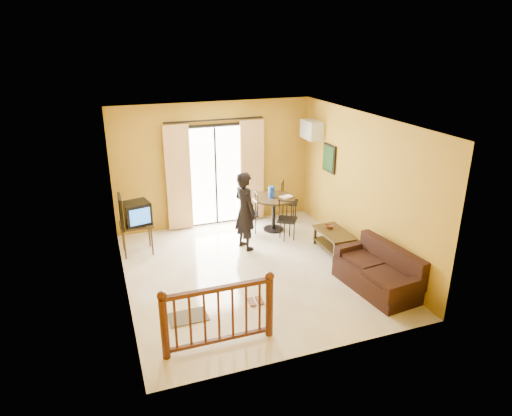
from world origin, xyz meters
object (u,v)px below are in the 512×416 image
object	(u,v)px
television	(136,213)
standing_person	(245,211)
dining_table	(274,204)
sofa	(379,273)
coffee_table	(334,238)

from	to	relation	value
television	standing_person	xyz separation A→B (m)	(2.08, -0.51, -0.04)
dining_table	sofa	size ratio (longest dim) A/B	0.55
coffee_table	dining_table	bearing A→B (deg)	117.84
television	dining_table	distance (m)	2.98
standing_person	dining_table	bearing A→B (deg)	-69.77
dining_table	coffee_table	world-z (taller)	dining_table
television	standing_person	bearing A→B (deg)	-26.01
sofa	standing_person	xyz separation A→B (m)	(-1.64, 2.32, 0.52)
television	coffee_table	distance (m)	3.97
dining_table	sofa	distance (m)	3.10
dining_table	sofa	world-z (taller)	sofa
television	dining_table	xyz separation A→B (m)	(2.97, 0.16, -0.24)
coffee_table	standing_person	distance (m)	1.88
television	coffee_table	bearing A→B (deg)	-30.92
sofa	dining_table	bearing A→B (deg)	97.55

